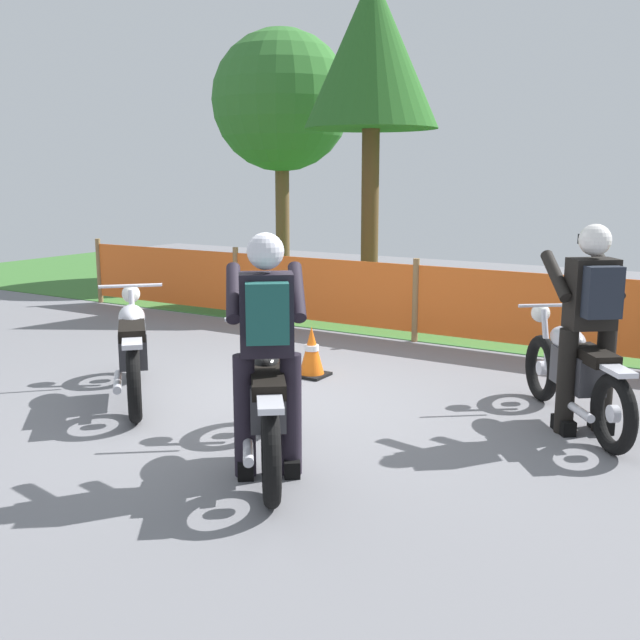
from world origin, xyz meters
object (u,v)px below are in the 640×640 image
object	(u,v)px
rider_lead	(590,317)
rider_third	(267,342)
traffic_cone	(312,352)
motorcycle_third	(266,400)
motorcycle_trailing	(133,348)
motorcycle_lead	(574,372)

from	to	relation	value
rider_lead	rider_third	distance (m)	2.65
rider_third	traffic_cone	distance (m)	2.69
motorcycle_third	traffic_cone	bearing A→B (deg)	-13.15
motorcycle_trailing	motorcycle_third	distance (m)	2.11
motorcycle_third	traffic_cone	world-z (taller)	motorcycle_third
motorcycle_third	rider_third	xyz separation A→B (m)	(0.14, -0.18, 0.48)
motorcycle_third	rider_lead	bearing A→B (deg)	-81.41
motorcycle_third	traffic_cone	size ratio (longest dim) A/B	3.20
rider_lead	motorcycle_third	bearing A→B (deg)	98.46
rider_third	traffic_cone	bearing A→B (deg)	-11.99
motorcycle_lead	rider_third	size ratio (longest dim) A/B	0.96
motorcycle_lead	rider_third	world-z (taller)	rider_third
motorcycle_trailing	rider_lead	xyz separation A→B (m)	(3.82, 1.21, 0.47)
motorcycle_third	rider_third	world-z (taller)	rider_third
traffic_cone	motorcycle_third	bearing A→B (deg)	-65.84
motorcycle_third	rider_lead	distance (m)	2.66
motorcycle_third	rider_third	size ratio (longest dim) A/B	1.00
traffic_cone	rider_third	bearing A→B (deg)	-64.69
motorcycle_trailing	rider_third	distance (m)	2.35
motorcycle_trailing	rider_lead	bearing A→B (deg)	-117.94
motorcycle_lead	motorcycle_trailing	size ratio (longest dim) A/B	1.03
rider_lead	traffic_cone	size ratio (longest dim) A/B	3.19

